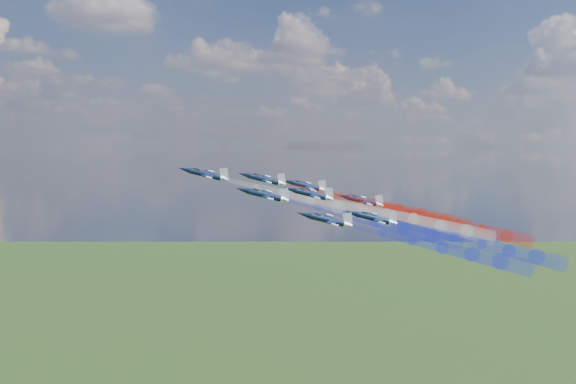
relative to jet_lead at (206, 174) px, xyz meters
name	(u,v)px	position (x,y,z in m)	size (l,w,h in m)	color
jet_lead	(206,174)	(0.00, 0.00, 0.00)	(10.58, 13.22, 3.53)	black
trail_lead	(311,200)	(25.09, -8.89, -6.55)	(4.41, 43.15, 4.41)	white
jet_inner_left	(265,195)	(9.54, -16.01, -4.48)	(10.58, 13.22, 3.53)	black
trail_inner_left	(376,222)	(34.63, -24.89, -11.03)	(4.41, 43.15, 4.41)	#1B29E8
jet_inner_right	(264,179)	(17.04, 2.77, -1.70)	(10.58, 13.22, 3.53)	black
trail_inner_right	(363,203)	(42.13, -6.12, -8.25)	(4.41, 43.15, 4.41)	red
jet_outer_left	(327,220)	(19.07, -29.61, -9.48)	(10.58, 13.22, 3.53)	black
trail_outer_left	(443,247)	(44.16, -38.50, -16.04)	(4.41, 43.15, 4.41)	#1B29E8
jet_center_third	(311,194)	(24.35, -10.47, -5.03)	(10.58, 13.22, 3.53)	black
trail_center_third	(414,219)	(49.44, -19.36, -11.58)	(4.41, 43.15, 4.41)	white
jet_outer_right	(306,186)	(32.59, 9.38, -4.15)	(10.58, 13.22, 3.53)	black
trail_outer_right	(398,208)	(57.69, 0.50, -10.71)	(4.41, 43.15, 4.41)	red
jet_rear_left	(373,218)	(33.45, -25.78, -10.04)	(10.58, 13.22, 3.53)	black
trail_rear_left	(481,244)	(58.54, -34.67, -16.59)	(4.41, 43.15, 4.41)	#1B29E8
jet_rear_right	(362,201)	(42.42, -5.26, -7.63)	(10.58, 13.22, 3.53)	black
trail_rear_right	(458,224)	(67.52, -14.15, -14.18)	(4.41, 43.15, 4.41)	red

